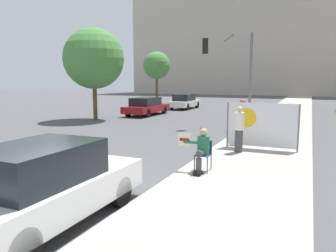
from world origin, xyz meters
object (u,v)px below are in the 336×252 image
(pedestrian_behind, at_px, (242,121))
(street_tree_midblock, at_px, (157,66))
(traffic_light_pole, at_px, (232,63))
(car_on_road_nearest, at_px, (146,106))
(parked_car_curbside, at_px, (43,186))
(street_tree_near_curb, at_px, (94,59))
(seated_protester, at_px, (202,149))
(protest_banner, at_px, (261,125))
(jogger_on_sidewalk, at_px, (239,129))
(car_on_road_midblock, at_px, (185,101))

(pedestrian_behind, bearing_deg, street_tree_midblock, 147.70)
(traffic_light_pole, bearing_deg, car_on_road_nearest, 151.84)
(parked_car_curbside, relative_size, car_on_road_nearest, 0.90)
(street_tree_near_curb, bearing_deg, traffic_light_pole, 0.68)
(parked_car_curbside, bearing_deg, seated_protester, 66.89)
(street_tree_midblock, bearing_deg, pedestrian_behind, -55.81)
(parked_car_curbside, bearing_deg, traffic_light_pole, 88.72)
(protest_banner, bearing_deg, parked_car_curbside, -109.96)
(jogger_on_sidewalk, relative_size, street_tree_near_curb, 0.27)
(parked_car_curbside, xyz_separation_m, car_on_road_nearest, (-7.20, 18.11, -0.07))
(street_tree_near_curb, height_order, street_tree_midblock, street_tree_near_curb)
(car_on_road_nearest, relative_size, car_on_road_midblock, 1.04)
(parked_car_curbside, distance_m, street_tree_near_curb, 16.95)
(jogger_on_sidewalk, distance_m, car_on_road_midblock, 19.59)
(seated_protester, bearing_deg, car_on_road_midblock, 103.13)
(parked_car_curbside, bearing_deg, protest_banner, 70.04)
(parked_car_curbside, relative_size, car_on_road_midblock, 0.93)
(street_tree_near_curb, relative_size, street_tree_midblock, 1.08)
(seated_protester, xyz_separation_m, street_tree_near_curb, (-10.73, 9.89, 3.30))
(protest_banner, height_order, street_tree_midblock, street_tree_midblock)
(jogger_on_sidewalk, bearing_deg, street_tree_near_curb, -66.63)
(traffic_light_pole, xyz_separation_m, car_on_road_midblock, (-6.79, 10.49, -2.93))
(jogger_on_sidewalk, xyz_separation_m, parked_car_curbside, (-2.19, -7.01, -0.22))
(jogger_on_sidewalk, relative_size, car_on_road_midblock, 0.35)
(car_on_road_nearest, xyz_separation_m, street_tree_midblock, (-3.44, 9.11, 3.52))
(jogger_on_sidewalk, height_order, traffic_light_pole, traffic_light_pole)
(traffic_light_pole, height_order, car_on_road_midblock, traffic_light_pole)
(car_on_road_midblock, bearing_deg, seated_protester, -68.14)
(protest_banner, bearing_deg, car_on_road_midblock, 119.00)
(pedestrian_behind, relative_size, street_tree_midblock, 0.32)
(car_on_road_midblock, xyz_separation_m, street_tree_near_curb, (-2.51, -10.60, 3.40))
(seated_protester, bearing_deg, parked_car_curbside, -121.83)
(seated_protester, relative_size, street_tree_midblock, 0.21)
(traffic_light_pole, height_order, street_tree_near_curb, street_tree_near_curb)
(traffic_light_pole, distance_m, parked_car_curbside, 14.38)
(car_on_road_nearest, bearing_deg, traffic_light_pole, -28.16)
(car_on_road_midblock, bearing_deg, street_tree_midblock, 147.63)
(protest_banner, relative_size, car_on_road_midblock, 0.56)
(car_on_road_midblock, bearing_deg, protest_banner, -61.00)
(street_tree_midblock, bearing_deg, protest_banner, -55.25)
(protest_banner, height_order, parked_car_curbside, protest_banner)
(seated_protester, height_order, traffic_light_pole, traffic_light_pole)
(street_tree_near_curb, bearing_deg, jogger_on_sidewalk, -31.97)
(street_tree_midblock, bearing_deg, car_on_road_nearest, -69.32)
(jogger_on_sidewalk, height_order, protest_banner, protest_banner)
(car_on_road_nearest, height_order, car_on_road_midblock, car_on_road_midblock)
(seated_protester, xyz_separation_m, parked_car_curbside, (-1.75, -4.09, -0.05))
(street_tree_near_curb, bearing_deg, car_on_road_midblock, 76.68)
(jogger_on_sidewalk, distance_m, protest_banner, 1.02)
(traffic_light_pole, height_order, car_on_road_nearest, traffic_light_pole)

